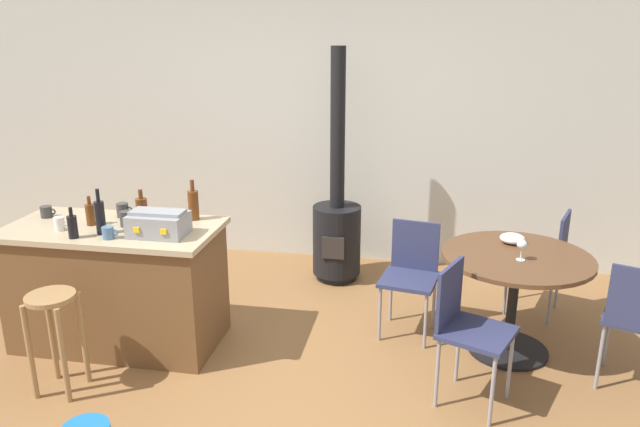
{
  "coord_description": "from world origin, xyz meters",
  "views": [
    {
      "loc": [
        0.9,
        -3.23,
        2.25
      ],
      "look_at": [
        0.17,
        0.79,
        0.97
      ],
      "focal_mm": 33.59,
      "sensor_mm": 36.0,
      "label": 1
    }
  ],
  "objects_px": {
    "bottle_1": "(193,204)",
    "cup_1": "(60,224)",
    "cup_3": "(123,210)",
    "wine_glass": "(522,245)",
    "kitchen_island": "(118,285)",
    "cup_2": "(108,233)",
    "toolbox": "(159,224)",
    "bottle_3": "(90,214)",
    "folding_chair_left": "(467,323)",
    "folding_chair_right": "(639,316)",
    "cup_4": "(47,212)",
    "bottle_4": "(100,217)",
    "wooden_stool": "(54,324)",
    "dining_table": "(515,278)",
    "serving_bowl": "(512,238)",
    "wood_stove": "(337,226)",
    "folding_chair_near": "(545,255)",
    "bottle_2": "(73,226)",
    "folding_chair_far": "(411,270)",
    "bottle_0": "(142,209)",
    "cup_0": "(126,219)"
  },
  "relations": [
    {
      "from": "cup_1",
      "to": "cup_3",
      "type": "height_order",
      "value": "cup_3"
    },
    {
      "from": "folding_chair_far",
      "to": "bottle_4",
      "type": "height_order",
      "value": "bottle_4"
    },
    {
      "from": "folding_chair_near",
      "to": "folding_chair_right",
      "type": "relative_size",
      "value": 0.98
    },
    {
      "from": "cup_3",
      "to": "wood_stove",
      "type": "bearing_deg",
      "value": 40.43
    },
    {
      "from": "cup_3",
      "to": "serving_bowl",
      "type": "distance_m",
      "value": 2.86
    },
    {
      "from": "folding_chair_far",
      "to": "cup_3",
      "type": "height_order",
      "value": "cup_3"
    },
    {
      "from": "kitchen_island",
      "to": "cup_1",
      "type": "xyz_separation_m",
      "value": [
        -0.31,
        -0.14,
        0.49
      ]
    },
    {
      "from": "dining_table",
      "to": "bottle_3",
      "type": "relative_size",
      "value": 4.84
    },
    {
      "from": "folding_chair_far",
      "to": "cup_4",
      "type": "bearing_deg",
      "value": -170.73
    },
    {
      "from": "folding_chair_left",
      "to": "bottle_1",
      "type": "height_order",
      "value": "bottle_1"
    },
    {
      "from": "toolbox",
      "to": "bottle_2",
      "type": "bearing_deg",
      "value": -163.92
    },
    {
      "from": "folding_chair_near",
      "to": "serving_bowl",
      "type": "height_order",
      "value": "folding_chair_near"
    },
    {
      "from": "bottle_1",
      "to": "folding_chair_left",
      "type": "bearing_deg",
      "value": -16.06
    },
    {
      "from": "cup_2",
      "to": "serving_bowl",
      "type": "relative_size",
      "value": 0.63
    },
    {
      "from": "bottle_1",
      "to": "bottle_2",
      "type": "distance_m",
      "value": 0.83
    },
    {
      "from": "bottle_3",
      "to": "wine_glass",
      "type": "distance_m",
      "value": 2.99
    },
    {
      "from": "toolbox",
      "to": "cup_2",
      "type": "relative_size",
      "value": 3.34
    },
    {
      "from": "folding_chair_right",
      "to": "cup_1",
      "type": "height_order",
      "value": "cup_1"
    },
    {
      "from": "kitchen_island",
      "to": "folding_chair_near",
      "type": "xyz_separation_m",
      "value": [
        3.14,
        1.03,
        0.06
      ]
    },
    {
      "from": "toolbox",
      "to": "cup_0",
      "type": "height_order",
      "value": "toolbox"
    },
    {
      "from": "folding_chair_far",
      "to": "cup_2",
      "type": "distance_m",
      "value": 2.18
    },
    {
      "from": "toolbox",
      "to": "bottle_2",
      "type": "height_order",
      "value": "bottle_2"
    },
    {
      "from": "wood_stove",
      "to": "bottle_2",
      "type": "height_order",
      "value": "wood_stove"
    },
    {
      "from": "folding_chair_left",
      "to": "cup_4",
      "type": "xyz_separation_m",
      "value": [
        -3.03,
        0.42,
        0.41
      ]
    },
    {
      "from": "wood_stove",
      "to": "cup_3",
      "type": "xyz_separation_m",
      "value": [
        -1.42,
        -1.21,
        0.44
      ]
    },
    {
      "from": "dining_table",
      "to": "serving_bowl",
      "type": "xyz_separation_m",
      "value": [
        -0.01,
        0.24,
        0.21
      ]
    },
    {
      "from": "cup_1",
      "to": "dining_table",
      "type": "bearing_deg",
      "value": 8.89
    },
    {
      "from": "bottle_4",
      "to": "kitchen_island",
      "type": "bearing_deg",
      "value": 95.14
    },
    {
      "from": "wooden_stool",
      "to": "folding_chair_right",
      "type": "bearing_deg",
      "value": 10.26
    },
    {
      "from": "toolbox",
      "to": "bottle_3",
      "type": "bearing_deg",
      "value": 168.21
    },
    {
      "from": "wooden_stool",
      "to": "toolbox",
      "type": "bearing_deg",
      "value": 48.53
    },
    {
      "from": "wooden_stool",
      "to": "dining_table",
      "type": "xyz_separation_m",
      "value": [
        2.89,
        1.01,
        0.1
      ]
    },
    {
      "from": "cup_3",
      "to": "wine_glass",
      "type": "height_order",
      "value": "cup_3"
    },
    {
      "from": "bottle_0",
      "to": "cup_2",
      "type": "bearing_deg",
      "value": -98.36
    },
    {
      "from": "folding_chair_near",
      "to": "cup_1",
      "type": "xyz_separation_m",
      "value": [
        -3.44,
        -1.16,
        0.44
      ]
    },
    {
      "from": "folding_chair_far",
      "to": "bottle_3",
      "type": "xyz_separation_m",
      "value": [
        -2.25,
        -0.54,
        0.48
      ]
    },
    {
      "from": "toolbox",
      "to": "bottle_3",
      "type": "relative_size",
      "value": 1.78
    },
    {
      "from": "folding_chair_far",
      "to": "cup_0",
      "type": "height_order",
      "value": "cup_0"
    },
    {
      "from": "kitchen_island",
      "to": "cup_2",
      "type": "bearing_deg",
      "value": -64.48
    },
    {
      "from": "folding_chair_far",
      "to": "cup_1",
      "type": "distance_m",
      "value": 2.54
    },
    {
      "from": "bottle_4",
      "to": "cup_0",
      "type": "xyz_separation_m",
      "value": [
        0.09,
        0.18,
        -0.07
      ]
    },
    {
      "from": "kitchen_island",
      "to": "bottle_0",
      "type": "distance_m",
      "value": 0.58
    },
    {
      "from": "dining_table",
      "to": "cup_1",
      "type": "relative_size",
      "value": 9.51
    },
    {
      "from": "folding_chair_right",
      "to": "toolbox",
      "type": "relative_size",
      "value": 2.34
    },
    {
      "from": "cup_4",
      "to": "cup_3",
      "type": "bearing_deg",
      "value": 11.57
    },
    {
      "from": "bottle_1",
      "to": "cup_1",
      "type": "height_order",
      "value": "bottle_1"
    },
    {
      "from": "bottle_4",
      "to": "cup_3",
      "type": "bearing_deg",
      "value": 96.08
    },
    {
      "from": "bottle_2",
      "to": "cup_0",
      "type": "height_order",
      "value": "bottle_2"
    },
    {
      "from": "kitchen_island",
      "to": "bottle_2",
      "type": "height_order",
      "value": "bottle_2"
    },
    {
      "from": "kitchen_island",
      "to": "folding_chair_left",
      "type": "distance_m",
      "value": 2.48
    }
  ]
}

